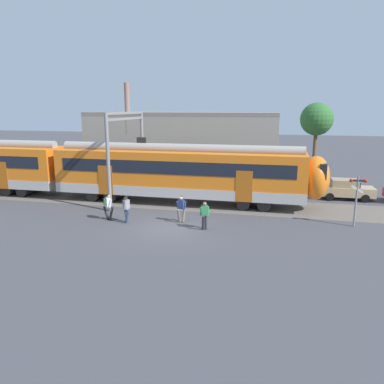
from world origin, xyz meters
TOP-DOWN VIEW (x-y plane):
  - ground_plane at (0.00, 0.00)m, footprint 160.00×160.00m
  - track_bed at (-12.09, 5.87)m, footprint 80.00×4.40m
  - commuter_train at (-9.61, 5.87)m, footprint 38.05×3.07m
  - pedestrian_white at (-4.16, 0.70)m, footprint 0.71×0.51m
  - pedestrian_grey at (-2.83, 0.43)m, footprint 0.56×0.65m
  - pedestrian_navy at (0.40, 1.22)m, footprint 0.62×0.61m
  - pedestrian_green at (2.04, 0.19)m, footprint 0.53×0.70m
  - parked_car_tan at (11.09, 9.75)m, footprint 4.01×1.79m
  - catenary_gantry at (-4.95, 5.87)m, footprint 0.24×6.64m
  - crossing_signal at (10.49, 2.71)m, footprint 0.96×0.22m
  - background_building at (-3.28, 15.48)m, footprint 18.39×5.00m
  - street_tree_right at (9.05, 14.58)m, footprint 2.82×2.82m
  - street_tree_left at (-10.52, 17.74)m, footprint 2.86×2.86m

SIDE VIEW (x-z plane):
  - ground_plane at x=0.00m, z-range 0.00..0.00m
  - track_bed at x=-12.09m, z-range 0.00..0.01m
  - parked_car_tan at x=11.09m, z-range 0.01..1.55m
  - pedestrian_grey at x=-2.83m, z-range 0.13..1.80m
  - pedestrian_navy at x=0.40m, z-range 0.13..1.80m
  - pedestrian_green at x=2.04m, z-range 0.13..1.80m
  - pedestrian_white at x=-4.16m, z-range 0.16..1.82m
  - crossing_signal at x=10.49m, z-range 0.51..3.51m
  - commuter_train at x=-9.61m, z-range -0.11..4.62m
  - background_building at x=-3.28m, z-range -1.39..7.81m
  - catenary_gantry at x=-4.95m, z-range 1.05..7.58m
  - street_tree_left at x=-10.52m, z-range 1.52..7.51m
  - street_tree_right at x=9.05m, z-range 2.15..9.42m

